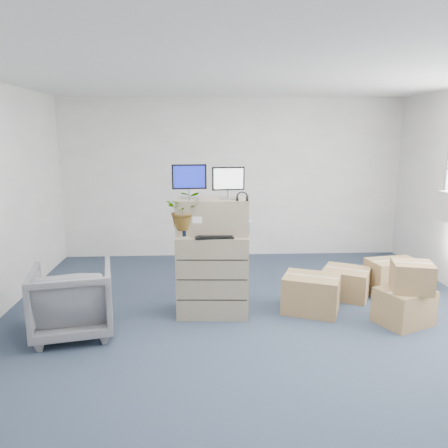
{
  "coord_description": "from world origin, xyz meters",
  "views": [
    {
      "loc": [
        -0.56,
        -4.22,
        2.18
      ],
      "look_at": [
        -0.32,
        0.4,
        1.22
      ],
      "focal_mm": 35.0,
      "sensor_mm": 36.0,
      "label": 1
    }
  ],
  "objects": [
    {
      "name": "water_bottle",
      "position": [
        -0.33,
        0.93,
        1.12
      ],
      "size": [
        0.07,
        0.07,
        0.24
      ],
      "primitive_type": "cylinder",
      "color": "gray",
      "rests_on": "filing_cabinet_lower"
    },
    {
      "name": "wall_back",
      "position": [
        0.0,
        3.51,
        1.4
      ],
      "size": [
        6.0,
        0.02,
        2.8
      ],
      "primitive_type": "cube",
      "color": "beige",
      "rests_on": "ground"
    },
    {
      "name": "phone_dock",
      "position": [
        -0.45,
        0.91,
        1.04
      ],
      "size": [
        0.06,
        0.05,
        0.13
      ],
      "rotation": [
        0.0,
        0.0,
        -0.06
      ],
      "color": "silver",
      "rests_on": "filing_cabinet_lower"
    },
    {
      "name": "ground",
      "position": [
        0.0,
        0.0,
        0.0
      ],
      "size": [
        7.0,
        7.0,
        0.0
      ],
      "primitive_type": "plane",
      "color": "#283449",
      "rests_on": "ground"
    },
    {
      "name": "potted_plant",
      "position": [
        -0.76,
        0.8,
        1.25
      ],
      "size": [
        0.43,
        0.47,
        0.44
      ],
      "rotation": [
        0.0,
        0.0,
        -0.06
      ],
      "color": "#9AB491",
      "rests_on": "filing_cabinet_lower"
    },
    {
      "name": "monitor_right",
      "position": [
        -0.24,
        0.88,
        1.63
      ],
      "size": [
        0.38,
        0.17,
        0.38
      ],
      "rotation": [
        0.0,
        0.0,
        0.1
      ],
      "color": "#99999E",
      "rests_on": "filing_cabinet_upper"
    },
    {
      "name": "keyboard",
      "position": [
        -0.41,
        0.7,
        1.01
      ],
      "size": [
        0.45,
        0.21,
        0.02
      ],
      "primitive_type": "cube",
      "rotation": [
        0.0,
        0.0,
        0.05
      ],
      "color": "black",
      "rests_on": "filing_cabinet_lower"
    },
    {
      "name": "tissue_box",
      "position": [
        -0.08,
        0.92,
        1.1
      ],
      "size": [
        0.26,
        0.16,
        0.09
      ],
      "primitive_type": "cube",
      "rotation": [
        0.0,
        0.0,
        -0.16
      ],
      "color": "#3D93D1",
      "rests_on": "external_drive"
    },
    {
      "name": "headphones",
      "position": [
        -0.09,
        0.74,
        1.46
      ],
      "size": [
        0.14,
        0.02,
        0.14
      ],
      "primitive_type": "torus",
      "rotation": [
        1.57,
        0.0,
        -0.06
      ],
      "color": "black",
      "rests_on": "filing_cabinet_upper"
    },
    {
      "name": "cardboard_boxes",
      "position": [
        1.51,
        0.96,
        0.25
      ],
      "size": [
        2.06,
        1.58,
        0.75
      ],
      "color": "#8D6544",
      "rests_on": "ground"
    },
    {
      "name": "office_chair",
      "position": [
        -1.98,
        0.38,
        0.43
      ],
      "size": [
        0.97,
        0.93,
        0.86
      ],
      "primitive_type": "imported",
      "rotation": [
        0.0,
        0.0,
        3.35
      ],
      "color": "#58585C",
      "rests_on": "ground"
    },
    {
      "name": "filing_cabinet_upper",
      "position": [
        -0.43,
        0.91,
        1.21
      ],
      "size": [
        0.88,
        0.47,
        0.43
      ],
      "primitive_type": "cube",
      "rotation": [
        0.0,
        0.0,
        -0.06
      ],
      "color": "tan",
      "rests_on": "filing_cabinet_lower"
    },
    {
      "name": "external_drive",
      "position": [
        -0.08,
        0.96,
        1.02
      ],
      "size": [
        0.22,
        0.18,
        0.06
      ],
      "primitive_type": "cube",
      "rotation": [
        0.0,
        0.0,
        -0.15
      ],
      "color": "black",
      "rests_on": "filing_cabinet_lower"
    },
    {
      "name": "monitor_left",
      "position": [
        -0.7,
        0.94,
        1.65
      ],
      "size": [
        0.41,
        0.17,
        0.41
      ],
      "rotation": [
        0.0,
        0.0,
        0.08
      ],
      "color": "#99999E",
      "rests_on": "filing_cabinet_upper"
    },
    {
      "name": "filing_cabinet_lower",
      "position": [
        -0.43,
        0.86,
        0.5
      ],
      "size": [
        0.88,
        0.57,
        1.0
      ],
      "primitive_type": "cube",
      "rotation": [
        0.0,
        0.0,
        -0.06
      ],
      "color": "tan",
      "rests_on": "ground"
    },
    {
      "name": "mouse",
      "position": [
        -0.09,
        0.73,
        1.01
      ],
      "size": [
        0.09,
        0.07,
        0.03
      ],
      "primitive_type": "ellipsoid",
      "rotation": [
        0.0,
        0.0,
        -0.25
      ],
      "color": "silver",
      "rests_on": "filing_cabinet_lower"
    }
  ]
}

